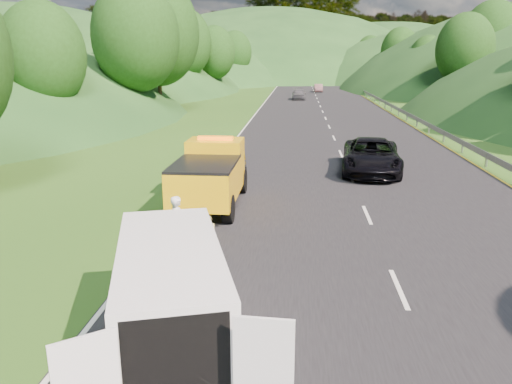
# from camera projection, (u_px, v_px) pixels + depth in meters

# --- Properties ---
(ground) EXTENTS (320.00, 320.00, 0.00)m
(ground) POSITION_uv_depth(u_px,v_px,m) (280.00, 255.00, 14.47)
(ground) COLOR #38661E
(ground) RESTS_ON ground
(road_surface) EXTENTS (14.00, 200.00, 0.02)m
(road_surface) POSITION_uv_depth(u_px,v_px,m) (323.00, 112.00, 52.70)
(road_surface) COLOR black
(road_surface) RESTS_ON ground
(guardrail) EXTENTS (0.06, 140.00, 1.52)m
(guardrail) POSITION_uv_depth(u_px,v_px,m) (375.00, 102.00, 64.14)
(guardrail) COLOR gray
(guardrail) RESTS_ON ground
(tree_line_left) EXTENTS (14.00, 140.00, 14.00)m
(tree_line_left) POSITION_uv_depth(u_px,v_px,m) (167.00, 96.00, 73.73)
(tree_line_left) COLOR #204D16
(tree_line_left) RESTS_ON ground
(tree_line_right) EXTENTS (14.00, 140.00, 14.00)m
(tree_line_right) POSITION_uv_depth(u_px,v_px,m) (459.00, 98.00, 70.33)
(tree_line_right) COLOR #204D16
(tree_line_right) RESTS_ON ground
(hills_backdrop) EXTENTS (201.00, 288.60, 44.00)m
(hills_backdrop) POSITION_uv_depth(u_px,v_px,m) (320.00, 78.00, 143.53)
(hills_backdrop) COLOR #2D5B23
(hills_backdrop) RESTS_ON ground
(tow_truck) EXTENTS (2.28, 5.90, 2.53)m
(tow_truck) POSITION_uv_depth(u_px,v_px,m) (211.00, 174.00, 18.99)
(tow_truck) COLOR black
(tow_truck) RESTS_ON ground
(white_van) EXTENTS (4.09, 6.39, 2.11)m
(white_van) POSITION_uv_depth(u_px,v_px,m) (171.00, 289.00, 9.68)
(white_van) COLOR black
(white_van) RESTS_ON ground
(woman) EXTENTS (0.69, 0.76, 1.70)m
(woman) POSITION_uv_depth(u_px,v_px,m) (179.00, 252.00, 14.63)
(woman) COLOR silver
(woman) RESTS_ON ground
(child) EXTENTS (0.57, 0.56, 0.92)m
(child) POSITION_uv_depth(u_px,v_px,m) (210.00, 246.00, 15.14)
(child) COLOR tan
(child) RESTS_ON ground
(worker) EXTENTS (1.42, 1.05, 1.96)m
(worker) POSITION_uv_depth(u_px,v_px,m) (188.00, 367.00, 9.21)
(worker) COLOR black
(worker) RESTS_ON ground
(suitcase) EXTENTS (0.36, 0.29, 0.51)m
(suitcase) POSITION_uv_depth(u_px,v_px,m) (131.00, 236.00, 15.23)
(suitcase) COLOR #4F4A3B
(suitcase) RESTS_ON ground
(spare_tire) EXTENTS (0.62, 0.62, 0.20)m
(spare_tire) POSITION_uv_depth(u_px,v_px,m) (234.00, 382.00, 8.79)
(spare_tire) COLOR black
(spare_tire) RESTS_ON ground
(passing_suv) EXTENTS (3.35, 6.19, 1.65)m
(passing_suv) POSITION_uv_depth(u_px,v_px,m) (370.00, 173.00, 24.81)
(passing_suv) COLOR black
(passing_suv) RESTS_ON ground
(dist_car_a) EXTENTS (1.77, 4.40, 1.50)m
(dist_car_a) POSITION_uv_depth(u_px,v_px,m) (299.00, 100.00, 68.17)
(dist_car_a) COLOR #46454A
(dist_car_a) RESTS_ON ground
(dist_car_b) EXTENTS (1.34, 3.86, 1.27)m
(dist_car_b) POSITION_uv_depth(u_px,v_px,m) (318.00, 92.00, 83.35)
(dist_car_b) COLOR brown
(dist_car_b) RESTS_ON ground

